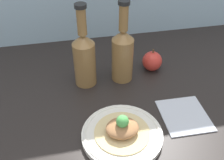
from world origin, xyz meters
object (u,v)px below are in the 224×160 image
at_px(plated_food, 122,128).
at_px(apple, 152,61).
at_px(cider_bottle_right, 123,52).
at_px(cider_bottle_left, 84,57).
at_px(plate, 122,134).

bearing_deg(plated_food, apple, 57.95).
relative_size(plated_food, cider_bottle_right, 0.54).
bearing_deg(apple, plated_food, -122.05).
distance_m(plated_food, apple, 0.34).
relative_size(cider_bottle_left, apple, 3.31).
bearing_deg(cider_bottle_left, cider_bottle_right, 0.00).
distance_m(plated_food, cider_bottle_right, 0.28).
xyz_separation_m(plated_food, cider_bottle_left, (-0.07, 0.26, 0.07)).
bearing_deg(apple, cider_bottle_right, -166.84).
relative_size(plate, cider_bottle_right, 0.79).
xyz_separation_m(plate, plated_food, (0.00, -0.00, 0.02)).
height_order(cider_bottle_left, cider_bottle_right, same).
height_order(plate, cider_bottle_left, cider_bottle_left).
xyz_separation_m(cider_bottle_right, apple, (0.12, 0.03, -0.07)).
bearing_deg(cider_bottle_right, plated_food, -103.40).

